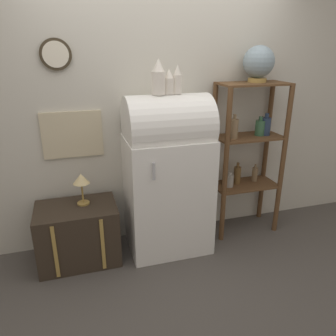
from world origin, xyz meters
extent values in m
plane|color=#4C4742|center=(0.00, 0.00, 0.00)|extent=(12.00, 12.00, 0.00)
cube|color=beige|center=(0.00, 0.58, 1.35)|extent=(7.00, 0.05, 2.70)
cylinder|color=#382D1E|center=(-0.88, 0.54, 1.82)|extent=(0.26, 0.03, 0.26)
cylinder|color=beige|center=(-0.88, 0.52, 1.82)|extent=(0.21, 0.01, 0.21)
cube|color=#C6B793|center=(-0.82, 0.54, 1.14)|extent=(0.53, 0.02, 0.42)
cube|color=white|center=(0.00, 0.26, 0.56)|extent=(0.77, 0.58, 1.12)
cylinder|color=white|center=(0.00, 0.26, 1.23)|extent=(0.75, 0.55, 0.55)
cylinder|color=#B7B7BC|center=(-0.21, -0.05, 0.93)|extent=(0.02, 0.02, 0.15)
cube|color=#33281E|center=(-0.86, 0.27, 0.27)|extent=(0.71, 0.48, 0.54)
cube|color=#AD8942|center=(-1.05, 0.02, 0.27)|extent=(0.03, 0.01, 0.49)
cube|color=#AD8942|center=(-0.66, 0.02, 0.27)|extent=(0.03, 0.01, 0.49)
cylinder|color=brown|center=(0.56, 0.19, 0.78)|extent=(0.05, 0.05, 1.56)
cylinder|color=brown|center=(1.20, 0.19, 0.78)|extent=(0.05, 0.05, 1.56)
cylinder|color=brown|center=(0.56, 0.51, 0.78)|extent=(0.05, 0.05, 1.56)
cylinder|color=brown|center=(1.20, 0.51, 0.78)|extent=(0.05, 0.05, 1.56)
cube|color=brown|center=(0.88, 0.35, 0.51)|extent=(0.67, 0.34, 0.02)
cube|color=brown|center=(0.88, 0.35, 1.03)|extent=(0.67, 0.34, 0.02)
cube|color=brown|center=(0.88, 0.35, 1.55)|extent=(0.67, 0.34, 0.02)
cylinder|color=#7F6647|center=(0.68, 0.31, 1.14)|extent=(0.08, 0.08, 0.19)
cylinder|color=#7F6647|center=(0.68, 0.31, 1.26)|extent=(0.03, 0.03, 0.05)
cylinder|color=brown|center=(0.80, 0.39, 0.61)|extent=(0.08, 0.08, 0.18)
cylinder|color=brown|center=(0.80, 0.39, 0.73)|extent=(0.03, 0.03, 0.05)
cylinder|color=#335B3D|center=(0.99, 0.35, 1.12)|extent=(0.10, 0.10, 0.15)
cylinder|color=#335B3D|center=(0.99, 0.35, 1.21)|extent=(0.04, 0.04, 0.04)
cylinder|color=#23334C|center=(1.05, 0.34, 1.13)|extent=(0.09, 0.09, 0.18)
cylinder|color=#23334C|center=(1.05, 0.34, 1.24)|extent=(0.04, 0.04, 0.04)
cylinder|color=#9E998E|center=(0.69, 0.34, 0.58)|extent=(0.09, 0.09, 0.12)
cylinder|color=#9E998E|center=(0.69, 0.34, 0.66)|extent=(0.04, 0.04, 0.03)
cylinder|color=#7F6647|center=(1.01, 0.39, 0.60)|extent=(0.06, 0.06, 0.15)
cylinder|color=#7F6647|center=(1.01, 0.39, 0.69)|extent=(0.02, 0.02, 0.04)
cylinder|color=#AD8942|center=(0.92, 0.37, 1.58)|extent=(0.18, 0.18, 0.04)
sphere|color=#7F939E|center=(0.92, 0.37, 1.75)|extent=(0.29, 0.29, 0.29)
cylinder|color=silver|center=(-0.08, 0.25, 1.60)|extent=(0.12, 0.12, 0.19)
cone|color=silver|center=(-0.08, 0.25, 1.74)|extent=(0.10, 0.10, 0.10)
cylinder|color=silver|center=(0.01, 0.26, 1.57)|extent=(0.09, 0.09, 0.13)
cone|color=silver|center=(0.01, 0.26, 1.67)|extent=(0.07, 0.07, 0.07)
cylinder|color=silver|center=(0.08, 0.25, 1.58)|extent=(0.07, 0.07, 0.16)
cone|color=silver|center=(0.08, 0.25, 1.70)|extent=(0.06, 0.06, 0.09)
cylinder|color=#AD8942|center=(-0.78, 0.31, 0.55)|extent=(0.11, 0.11, 0.02)
cylinder|color=#AD8942|center=(-0.78, 0.31, 0.65)|extent=(0.02, 0.02, 0.19)
cone|color=#DBC184|center=(-0.78, 0.31, 0.79)|extent=(0.15, 0.15, 0.09)
camera|label=1|loc=(-0.81, -2.46, 1.89)|focal=35.00mm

